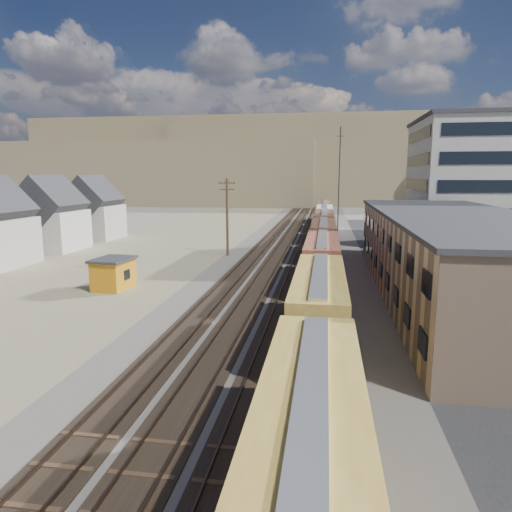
# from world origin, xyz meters

# --- Properties ---
(ground) EXTENTS (300.00, 300.00, 0.00)m
(ground) POSITION_xyz_m (0.00, 0.00, 0.00)
(ground) COLOR #6B6356
(ground) RESTS_ON ground
(ballast_bed) EXTENTS (18.00, 200.00, 0.06)m
(ballast_bed) POSITION_xyz_m (0.00, 50.00, 0.03)
(ballast_bed) COLOR #4C4742
(ballast_bed) RESTS_ON ground
(dirt_yard) EXTENTS (24.00, 180.00, 0.03)m
(dirt_yard) POSITION_xyz_m (-20.00, 40.00, 0.01)
(dirt_yard) COLOR #7C7355
(dirt_yard) RESTS_ON ground
(asphalt_lot) EXTENTS (26.00, 120.00, 0.04)m
(asphalt_lot) POSITION_xyz_m (22.00, 35.00, 0.02)
(asphalt_lot) COLOR #232326
(asphalt_lot) RESTS_ON ground
(rail_tracks) EXTENTS (11.40, 200.00, 0.24)m
(rail_tracks) POSITION_xyz_m (-0.55, 50.00, 0.11)
(rail_tracks) COLOR black
(rail_tracks) RESTS_ON ground
(freight_train) EXTENTS (3.00, 119.74, 4.46)m
(freight_train) POSITION_xyz_m (3.80, 34.09, 2.79)
(freight_train) COLOR black
(freight_train) RESTS_ON ground
(warehouse) EXTENTS (12.40, 40.40, 7.25)m
(warehouse) POSITION_xyz_m (14.98, 25.00, 3.65)
(warehouse) COLOR tan
(warehouse) RESTS_ON ground
(office_tower) EXTENTS (22.60, 18.60, 18.45)m
(office_tower) POSITION_xyz_m (27.95, 54.95, 9.26)
(office_tower) COLOR #9E998E
(office_tower) RESTS_ON ground
(utility_pole_north) EXTENTS (2.20, 0.32, 10.00)m
(utility_pole_north) POSITION_xyz_m (-8.50, 42.00, 5.30)
(utility_pole_north) COLOR #382619
(utility_pole_north) RESTS_ON ground
(radio_mast) EXTENTS (1.20, 0.16, 18.00)m
(radio_mast) POSITION_xyz_m (6.00, 60.00, 9.12)
(radio_mast) COLOR black
(radio_mast) RESTS_ON ground
(hills_north) EXTENTS (265.00, 80.00, 32.00)m
(hills_north) POSITION_xyz_m (0.17, 167.92, 14.10)
(hills_north) COLOR brown
(hills_north) RESTS_ON ground
(maintenance_shed) EXTENTS (3.40, 4.22, 2.90)m
(maintenance_shed) POSITION_xyz_m (-15.11, 23.07, 1.49)
(maintenance_shed) COLOR #C67C12
(maintenance_shed) RESTS_ON ground
(parked_car_blue) EXTENTS (5.31, 4.27, 1.34)m
(parked_car_blue) POSITION_xyz_m (21.21, 50.87, 0.67)
(parked_car_blue) COLOR navy
(parked_car_blue) RESTS_ON ground
(parked_car_far) EXTENTS (1.85, 3.99, 1.32)m
(parked_car_far) POSITION_xyz_m (32.94, 61.73, 0.66)
(parked_car_far) COLOR white
(parked_car_far) RESTS_ON ground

